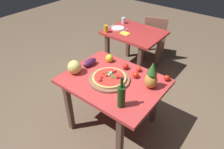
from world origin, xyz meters
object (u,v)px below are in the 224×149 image
object	(u,v)px
pineapple_left	(151,77)
napkin_folded	(125,33)
wine_bottle	(121,96)
eggplant	(90,62)
tomato_near_board	(139,69)
drinking_glass_water	(123,20)
display_table	(113,86)
bell_pepper	(109,58)
pizza	(109,77)
drinking_glass_juice	(106,29)
pizza_board	(109,79)
melon	(74,67)
tomato_beside_pepper	(167,78)
background_table	(134,38)
dining_chair	(155,35)
fork_utensil	(111,26)
tomato_by_bottle	(136,75)
dinner_plate	(118,28)
knife_utensil	(124,30)
tomato_at_corner	(126,66)

from	to	relation	value
pineapple_left	napkin_folded	distance (m)	1.39
wine_bottle	eggplant	xyz separation A→B (m)	(-0.72, 0.33, -0.08)
tomato_near_board	drinking_glass_water	world-z (taller)	drinking_glass_water
display_table	bell_pepper	world-z (taller)	bell_pepper
pizza	napkin_folded	distance (m)	1.27
tomato_near_board	drinking_glass_juice	distance (m)	1.20
pizza_board	drinking_glass_water	distance (m)	1.70
pizza	eggplant	size ratio (longest dim) A/B	1.92
pizza_board	pineapple_left	bearing A→B (deg)	22.44
melon	tomato_beside_pepper	size ratio (longest dim) A/B	2.40
bell_pepper	eggplant	world-z (taller)	bell_pepper
background_table	tomato_near_board	distance (m)	1.15
tomato_near_board	dining_chair	bearing A→B (deg)	110.24
fork_utensil	napkin_folded	xyz separation A→B (m)	(0.36, -0.09, -0.00)
pineapple_left	tomato_by_bottle	xyz separation A→B (m)	(-0.22, 0.05, -0.11)
pizza_board	drinking_glass_water	bearing A→B (deg)	120.09
eggplant	drinking_glass_water	xyz separation A→B (m)	(-0.47, 1.38, 0.01)
dinner_plate	fork_utensil	world-z (taller)	dinner_plate
background_table	bell_pepper	size ratio (longest dim) A/B	8.63
tomato_by_bottle	tomato_beside_pepper	bearing A→B (deg)	28.84
display_table	drinking_glass_juice	size ratio (longest dim) A/B	9.45
drinking_glass_water	knife_utensil	size ratio (longest dim) A/B	0.59
pineapple_left	fork_utensil	world-z (taller)	pineapple_left
tomato_at_corner	tomato_by_bottle	bearing A→B (deg)	-20.65
dining_chair	eggplant	bearing A→B (deg)	70.87
dining_chair	tomato_by_bottle	distance (m)	1.79
background_table	tomato_near_board	world-z (taller)	tomato_near_board
eggplant	fork_utensil	bearing A→B (deg)	116.01
dining_chair	knife_utensil	distance (m)	0.76
tomato_by_bottle	tomato_near_board	size ratio (longest dim) A/B	1.17
bell_pepper	napkin_folded	world-z (taller)	bell_pepper
eggplant	dining_chair	bearing A→B (deg)	90.70
pineapple_left	napkin_folded	world-z (taller)	pineapple_left
background_table	drinking_glass_juice	bearing A→B (deg)	-139.37
eggplant	tomato_at_corner	distance (m)	0.44
bell_pepper	dinner_plate	size ratio (longest dim) A/B	0.49
bell_pepper	eggplant	bearing A→B (deg)	-121.04
eggplant	napkin_folded	distance (m)	1.06
melon	tomato_by_bottle	size ratio (longest dim) A/B	2.26
bell_pepper	pizza	bearing A→B (deg)	-51.53
pizza_board	drinking_glass_juice	size ratio (longest dim) A/B	3.92
tomato_at_corner	fork_utensil	bearing A→B (deg)	135.68
eggplant	napkin_folded	xyz separation A→B (m)	(-0.20, 1.04, -0.04)
fork_utensil	napkin_folded	distance (m)	0.37
pizza	bell_pepper	distance (m)	0.39
tomato_near_board	dinner_plate	size ratio (longest dim) A/B	0.28
display_table	wine_bottle	size ratio (longest dim) A/B	3.33
dinner_plate	dining_chair	bearing A→B (deg)	59.72
pizza_board	tomato_at_corner	world-z (taller)	tomato_at_corner
background_table	tomato_near_board	size ratio (longest dim) A/B	15.18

